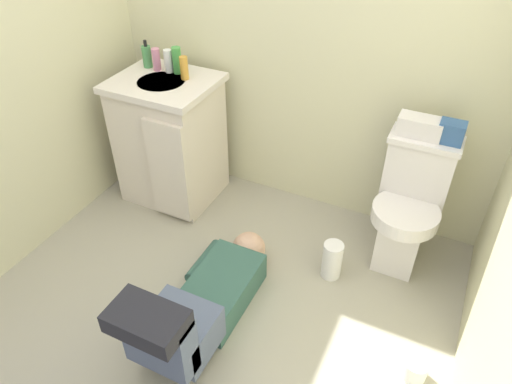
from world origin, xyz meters
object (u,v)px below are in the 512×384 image
object	(u,v)px
tissue_box	(420,127)
toiletry_bag	(451,132)
paper_towel_roll	(332,260)
soap_dispenser	(147,56)
bottle_white	(168,61)
bottle_pink	(156,59)
toilet	(409,206)
toilet_paper_roll	(415,369)
faucet	(175,63)
bottle_green	(177,60)
person_plumber	(200,303)
vanity_cabinet	(170,139)
bottle_amber	(184,68)

from	to	relation	value
tissue_box	toiletry_bag	size ratio (longest dim) A/B	1.77
tissue_box	paper_towel_roll	size ratio (longest dim) A/B	0.98
soap_dispenser	bottle_white	xyz separation A→B (m)	(0.16, -0.01, 0.00)
soap_dispenser	bottle_pink	xyz separation A→B (m)	(0.08, -0.02, -0.00)
toilet	toilet_paper_roll	size ratio (longest dim) A/B	6.82
toilet	toiletry_bag	size ratio (longest dim) A/B	6.05
tissue_box	toiletry_bag	bearing A→B (deg)	0.00
faucet	bottle_white	distance (m)	0.04
bottle_green	faucet	bearing A→B (deg)	148.29
toilet	faucet	world-z (taller)	faucet
tissue_box	bottle_green	bearing A→B (deg)	-179.47
toilet	bottle_white	world-z (taller)	bottle_white
person_plumber	paper_towel_roll	world-z (taller)	person_plumber
vanity_cabinet	faucet	world-z (taller)	faucet
tissue_box	bottle_amber	world-z (taller)	bottle_amber
toiletry_bag	paper_towel_roll	distance (m)	0.90
vanity_cabinet	paper_towel_roll	xyz separation A→B (m)	(1.20, -0.27, -0.31)
bottle_amber	toiletry_bag	bearing A→B (deg)	2.63
person_plumber	toilet_paper_roll	distance (m)	1.03
toilet_paper_roll	bottle_pink	bearing A→B (deg)	156.57
toiletry_bag	bottle_green	bearing A→B (deg)	-179.52
bottle_pink	paper_towel_roll	xyz separation A→B (m)	(1.31, -0.38, -0.77)
bottle_green	bottle_white	bearing A→B (deg)	-167.70
bottle_pink	bottle_green	size ratio (longest dim) A/B	0.85
toiletry_bag	toilet_paper_roll	world-z (taller)	toiletry_bag
person_plumber	bottle_green	distance (m)	1.43
vanity_cabinet	faucet	distance (m)	0.47
vanity_cabinet	bottle_pink	bearing A→B (deg)	135.85
person_plumber	paper_towel_roll	xyz separation A→B (m)	(0.46, 0.61, -0.06)
bottle_white	bottle_green	size ratio (longest dim) A/B	0.87
paper_towel_roll	soap_dispenser	bearing A→B (deg)	164.23
vanity_cabinet	toilet_paper_roll	distance (m)	1.91
bottle_white	toilet_paper_roll	distance (m)	2.12
soap_dispenser	toilet	bearing A→B (deg)	-2.49
faucet	soap_dispenser	xyz separation A→B (m)	(-0.19, -0.02, 0.02)
faucet	bottle_pink	size ratio (longest dim) A/B	0.75
toilet_paper_roll	bottle_green	bearing A→B (deg)	154.40
bottle_pink	paper_towel_roll	bearing A→B (deg)	-16.05
person_plumber	tissue_box	xyz separation A→B (m)	(0.72, 1.02, 0.62)
toiletry_bag	bottle_white	size ratio (longest dim) A/B	0.91
faucet	toiletry_bag	distance (m)	1.61
toilet	tissue_box	world-z (taller)	tissue_box
toilet	vanity_cabinet	world-z (taller)	vanity_cabinet
tissue_box	soap_dispenser	bearing A→B (deg)	-179.40
person_plumber	faucet	bearing A→B (deg)	125.64
toiletry_bag	bottle_green	xyz separation A→B (m)	(-1.58, -0.01, 0.09)
faucet	vanity_cabinet	bearing A→B (deg)	-88.69
tissue_box	bottle_amber	distance (m)	1.35
tissue_box	soap_dispenser	xyz separation A→B (m)	(-1.65, -0.02, 0.09)
soap_dispenser	bottle_amber	size ratio (longest dim) A/B	1.23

